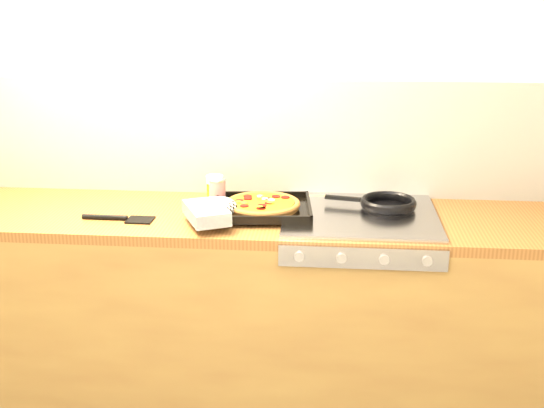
# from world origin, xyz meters

# --- Properties ---
(room_shell) EXTENTS (3.20, 3.20, 3.20)m
(room_shell) POSITION_xyz_m (0.00, 1.39, 1.15)
(room_shell) COLOR white
(room_shell) RESTS_ON ground
(counter_run) EXTENTS (3.20, 0.62, 0.90)m
(counter_run) POSITION_xyz_m (0.00, 1.10, 0.45)
(counter_run) COLOR olive
(counter_run) RESTS_ON ground
(stovetop) EXTENTS (0.60, 0.56, 0.02)m
(stovetop) POSITION_xyz_m (0.45, 1.10, 0.91)
(stovetop) COLOR #A1A0A5
(stovetop) RESTS_ON counter_run
(pizza_on_tray) EXTENTS (0.51, 0.48, 0.07)m
(pizza_on_tray) POSITION_xyz_m (0.00, 1.06, 0.94)
(pizza_on_tray) COLOR black
(pizza_on_tray) RESTS_ON stovetop
(frying_pan) EXTENTS (0.39, 0.26, 0.04)m
(frying_pan) POSITION_xyz_m (0.56, 1.17, 0.94)
(frying_pan) COLOR black
(frying_pan) RESTS_ON stovetop
(tomato_can) EXTENTS (0.08, 0.08, 0.11)m
(tomato_can) POSITION_xyz_m (-0.15, 1.22, 0.95)
(tomato_can) COLOR #A20D17
(tomato_can) RESTS_ON counter_run
(juice_glass) EXTENTS (0.07, 0.07, 0.12)m
(juice_glass) POSITION_xyz_m (-0.15, 1.23, 0.96)
(juice_glass) COLOR #D2650C
(juice_glass) RESTS_ON counter_run
(wooden_spoon) EXTENTS (0.30, 0.09, 0.02)m
(wooden_spoon) POSITION_xyz_m (0.20, 1.31, 0.91)
(wooden_spoon) COLOR tan
(wooden_spoon) RESTS_ON counter_run
(black_spatula) EXTENTS (0.28, 0.09, 0.02)m
(black_spatula) POSITION_xyz_m (-0.49, 0.97, 0.91)
(black_spatula) COLOR black
(black_spatula) RESTS_ON counter_run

